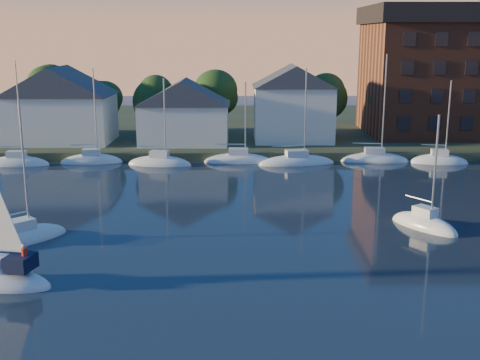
{
  "coord_description": "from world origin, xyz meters",
  "views": [
    {
      "loc": [
        0.8,
        -19.09,
        14.32
      ],
      "look_at": [
        0.96,
        22.0,
        4.48
      ],
      "focal_mm": 45.0,
      "sensor_mm": 36.0,
      "label": 1
    }
  ],
  "objects_px": {
    "clubhouse_west": "(60,104)",
    "drifting_sailboat_right": "(424,226)",
    "condo_block": "(478,70)",
    "drifting_sailboat_left": "(21,240)",
    "clubhouse_centre": "(184,111)",
    "clubhouse_east": "(293,102)"
  },
  "relations": [
    {
      "from": "clubhouse_west",
      "to": "drifting_sailboat_right",
      "type": "distance_m",
      "value": 50.07
    },
    {
      "from": "condo_block",
      "to": "drifting_sailboat_right",
      "type": "distance_m",
      "value": 45.3
    },
    {
      "from": "drifting_sailboat_left",
      "to": "drifting_sailboat_right",
      "type": "height_order",
      "value": "drifting_sailboat_left"
    },
    {
      "from": "clubhouse_west",
      "to": "condo_block",
      "type": "distance_m",
      "value": 56.56
    },
    {
      "from": "drifting_sailboat_left",
      "to": "clubhouse_centre",
      "type": "bearing_deg",
      "value": 31.33
    },
    {
      "from": "clubhouse_centre",
      "to": "drifting_sailboat_right",
      "type": "xyz_separation_m",
      "value": [
        21.13,
        -32.08,
        -5.04
      ]
    },
    {
      "from": "clubhouse_west",
      "to": "drifting_sailboat_right",
      "type": "bearing_deg",
      "value": -41.7
    },
    {
      "from": "clubhouse_east",
      "to": "drifting_sailboat_left",
      "type": "height_order",
      "value": "clubhouse_east"
    },
    {
      "from": "condo_block",
      "to": "drifting_sailboat_left",
      "type": "xyz_separation_m",
      "value": [
        -48.74,
        -43.19,
        -9.7
      ]
    },
    {
      "from": "clubhouse_east",
      "to": "drifting_sailboat_left",
      "type": "xyz_separation_m",
      "value": [
        -22.74,
        -37.24,
        -5.9
      ]
    },
    {
      "from": "drifting_sailboat_left",
      "to": "drifting_sailboat_right",
      "type": "bearing_deg",
      "value": -38.69
    },
    {
      "from": "clubhouse_centre",
      "to": "drifting_sailboat_right",
      "type": "distance_m",
      "value": 38.74
    },
    {
      "from": "clubhouse_east",
      "to": "condo_block",
      "type": "bearing_deg",
      "value": 12.89
    },
    {
      "from": "drifting_sailboat_left",
      "to": "drifting_sailboat_right",
      "type": "xyz_separation_m",
      "value": [
        29.87,
        3.16,
        0.0
      ]
    },
    {
      "from": "condo_block",
      "to": "drifting_sailboat_right",
      "type": "height_order",
      "value": "condo_block"
    },
    {
      "from": "clubhouse_west",
      "to": "clubhouse_centre",
      "type": "relative_size",
      "value": 1.18
    },
    {
      "from": "clubhouse_centre",
      "to": "drifting_sailboat_left",
      "type": "bearing_deg",
      "value": -103.93
    },
    {
      "from": "clubhouse_west",
      "to": "drifting_sailboat_left",
      "type": "height_order",
      "value": "clubhouse_west"
    },
    {
      "from": "condo_block",
      "to": "drifting_sailboat_right",
      "type": "xyz_separation_m",
      "value": [
        -18.87,
        -40.02,
        -9.69
      ]
    },
    {
      "from": "drifting_sailboat_right",
      "to": "condo_block",
      "type": "bearing_deg",
      "value": 119.6
    },
    {
      "from": "drifting_sailboat_left",
      "to": "drifting_sailboat_right",
      "type": "distance_m",
      "value": 30.04
    },
    {
      "from": "clubhouse_centre",
      "to": "drifting_sailboat_left",
      "type": "relative_size",
      "value": 1.04
    }
  ]
}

